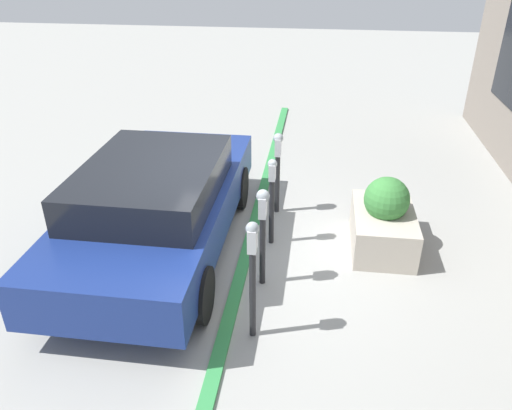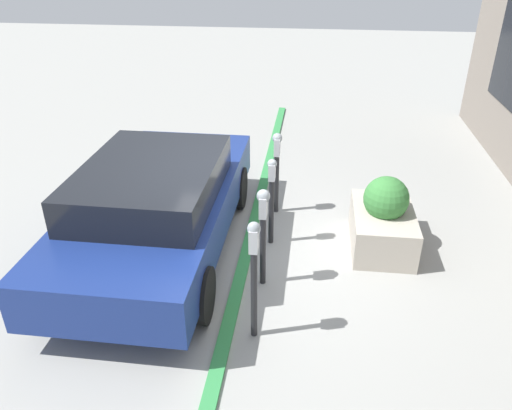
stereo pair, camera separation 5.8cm
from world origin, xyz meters
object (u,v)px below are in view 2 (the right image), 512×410
parking_meter_middle (272,191)px  parking_meter_nearest (254,264)px  parked_car_front (157,204)px  parking_meter_second (263,221)px  parking_meter_fourth (277,161)px  planter_box (383,220)px

parking_meter_middle → parking_meter_nearest: bearing=179.9°
parking_meter_middle → parked_car_front: bearing=104.7°
parking_meter_nearest → parking_meter_second: 0.97m
parking_meter_fourth → planter_box: parking_meter_fourth is taller
parking_meter_second → parked_car_front: parked_car_front is taller
parking_meter_second → planter_box: parking_meter_second is taller
parking_meter_second → parking_meter_middle: 0.99m
parked_car_front → parking_meter_nearest: bearing=-135.1°
parking_meter_nearest → parking_meter_fourth: bearing=0.1°
parking_meter_nearest → parked_car_front: parking_meter_nearest is taller
parking_meter_second → planter_box: size_ratio=1.00×
parking_meter_fourth → planter_box: 1.87m
parking_meter_middle → parked_car_front: parked_car_front is taller
parking_meter_second → parked_car_front: (0.58, 1.52, -0.17)m
parking_meter_second → parking_meter_middle: size_ratio=1.02×
parking_meter_fourth → parking_meter_second: bearing=179.9°
parking_meter_nearest → planter_box: parking_meter_nearest is taller
parking_meter_nearest → parking_meter_second: parking_meter_nearest is taller
parking_meter_second → parking_meter_fourth: parking_meter_fourth is taller
planter_box → parked_car_front: bearing=99.2°
parked_car_front → planter_box: bearing=-80.4°
parking_meter_fourth → parking_meter_nearest: bearing=-179.9°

